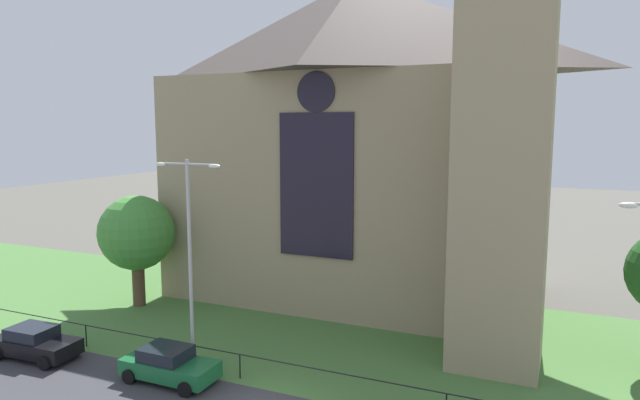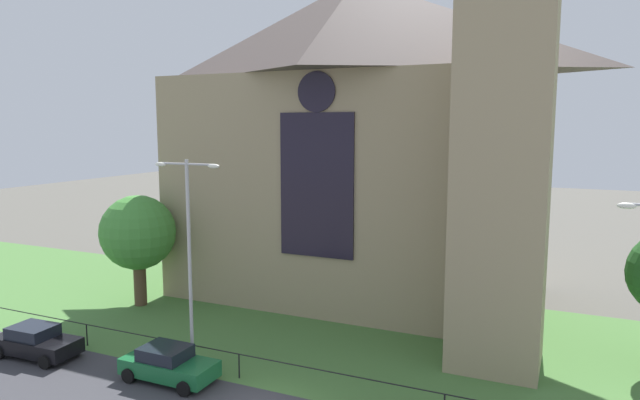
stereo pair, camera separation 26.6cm
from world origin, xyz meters
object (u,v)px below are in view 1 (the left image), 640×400
at_px(church_building, 363,137).
at_px(streetlamp_near, 189,241).
at_px(tree_left_near, 136,233).
at_px(parked_car_green, 169,365).
at_px(parked_car_black, 35,343).

distance_m(church_building, streetlamp_near, 14.71).
height_order(tree_left_near, parked_car_green, tree_left_near).
bearing_deg(streetlamp_near, tree_left_near, 143.91).
relative_size(parked_car_black, parked_car_green, 1.02).
distance_m(church_building, tree_left_near, 15.10).
height_order(streetlamp_near, parked_car_green, streetlamp_near).
bearing_deg(tree_left_near, church_building, 32.01).
distance_m(tree_left_near, streetlamp_near, 10.80).
distance_m(streetlamp_near, parked_car_green, 5.38).
relative_size(tree_left_near, streetlamp_near, 0.71).
height_order(parked_car_black, parked_car_green, same).
bearing_deg(parked_car_black, streetlamp_near, 11.08).
relative_size(church_building, tree_left_near, 3.81).
height_order(church_building, parked_car_black, church_building).
bearing_deg(parked_car_green, parked_car_black, -175.56).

